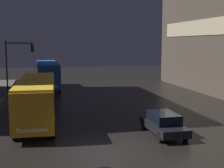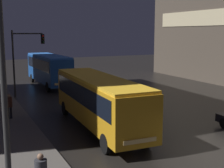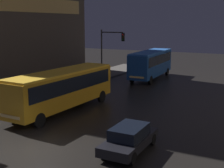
% 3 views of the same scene
% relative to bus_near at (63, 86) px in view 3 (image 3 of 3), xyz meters
% --- Properties ---
extents(ground_plane, '(120.00, 120.00, 0.00)m').
position_rel_bus_near_xyz_m(ground_plane, '(3.55, -6.98, -1.97)').
color(ground_plane, black).
extents(sidewalk_left, '(4.00, 48.00, 0.15)m').
position_rel_bus_near_xyz_m(sidewalk_left, '(-5.45, 3.02, -1.89)').
color(sidewalk_left, '#56514C').
rests_on(sidewalk_left, ground).
extents(bus_near, '(2.93, 10.79, 3.19)m').
position_rel_bus_near_xyz_m(bus_near, '(0.00, 0.00, 0.00)').
color(bus_near, orange).
rests_on(bus_near, ground).
extents(bus_far, '(2.72, 9.73, 3.42)m').
position_rel_bus_near_xyz_m(bus_far, '(1.13, 16.64, 0.13)').
color(bus_far, '#194793').
rests_on(bus_far, ground).
extents(car_taxi, '(1.84, 4.25, 1.41)m').
position_rel_bus_near_xyz_m(car_taxi, '(7.83, -4.77, -1.24)').
color(car_taxi, black).
rests_on(car_taxi, ground).
extents(pedestrian_mid, '(0.54, 0.54, 1.70)m').
position_rel_bus_near_xyz_m(pedestrian_mid, '(-4.75, 4.13, -0.80)').
color(pedestrian_mid, black).
rests_on(pedestrian_mid, sidewalk_left).
extents(pedestrian_far, '(0.55, 0.55, 1.77)m').
position_rel_bus_near_xyz_m(pedestrian_far, '(-5.68, 5.49, -0.75)').
color(pedestrian_far, black).
rests_on(pedestrian_far, sidewalk_left).
extents(traffic_light_main, '(2.95, 0.35, 6.07)m').
position_rel_bus_near_xyz_m(traffic_light_main, '(-2.22, 12.03, 2.11)').
color(traffic_light_main, '#2D2D2D').
rests_on(traffic_light_main, ground).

